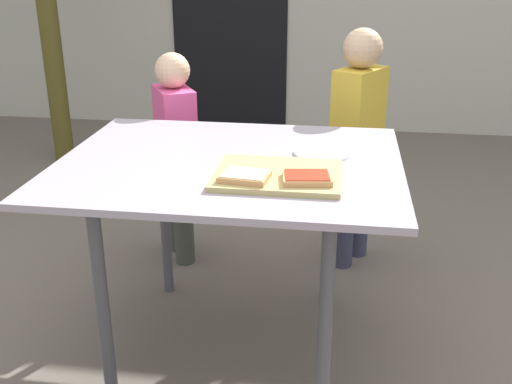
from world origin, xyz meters
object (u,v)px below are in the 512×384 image
cutting_board (278,175)px  child_right (357,135)px  pizza_slice_near_right (307,178)px  pizza_slice_near_left (245,176)px  plate_white_right (322,153)px  child_left (176,148)px  dining_table (230,181)px

cutting_board → child_right: (0.25, 0.87, -0.12)m
pizza_slice_near_right → pizza_slice_near_left: same height
plate_white_right → child_left: (-0.66, 0.55, -0.19)m
pizza_slice_near_right → plate_white_right: bearing=83.8°
child_left → cutting_board: bearing=-56.0°
pizza_slice_near_right → child_left: bearing=126.2°
pizza_slice_near_right → child_left: 1.08m
plate_white_right → pizza_slice_near_right: bearing=-96.2°
dining_table → pizza_slice_near_left: 0.25m
cutting_board → dining_table: bearing=140.5°
pizza_slice_near_left → child_right: (0.34, 0.94, -0.14)m
pizza_slice_near_left → child_left: child_left is taller
plate_white_right → cutting_board: bearing=-116.8°
dining_table → pizza_slice_near_left: (0.08, -0.21, 0.10)m
cutting_board → child_left: size_ratio=0.40×
pizza_slice_near_left → dining_table: bearing=111.4°
plate_white_right → child_left: 0.88m
pizza_slice_near_right → child_right: 0.95m
cutting_board → plate_white_right: bearing=63.2°
dining_table → plate_white_right: bearing=19.0°
pizza_slice_near_left → child_right: 1.01m
dining_table → plate_white_right: 0.32m
pizza_slice_near_left → child_left: size_ratio=0.16×
plate_white_right → child_right: bearing=78.3°
dining_table → pizza_slice_near_right: (0.26, -0.20, 0.10)m
pizza_slice_near_right → plate_white_right: size_ratio=0.80×
child_left → child_right: bearing=5.2°
dining_table → pizza_slice_near_left: bearing=-68.6°
child_right → dining_table: bearing=-120.3°
dining_table → pizza_slice_near_left: pizza_slice_near_left is taller
child_left → pizza_slice_near_right: bearing=-53.8°
pizza_slice_near_left → child_right: child_right is taller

